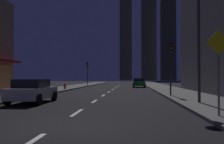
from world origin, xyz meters
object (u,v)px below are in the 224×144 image
object	(u,v)px
fire_hydrant_far_left	(65,86)
traffic_light_far_left	(87,68)
traffic_light_near_right	(171,57)
pedestrian_crossing_sign	(219,65)
car_parked_far	(139,83)
car_parked_near	(33,91)
street_lamp_right	(184,16)

from	to	relation	value
fire_hydrant_far_left	traffic_light_far_left	distance (m)	13.94
traffic_light_near_right	traffic_light_far_left	xyz separation A→B (m)	(-11.00, 24.21, 0.00)
fire_hydrant_far_left	pedestrian_crossing_sign	bearing A→B (deg)	-61.23
fire_hydrant_far_left	traffic_light_far_left	xyz separation A→B (m)	(0.40, 13.66, 2.74)
car_parked_far	fire_hydrant_far_left	size ratio (longest dim) A/B	6.48
car_parked_near	pedestrian_crossing_sign	size ratio (longest dim) A/B	1.34
pedestrian_crossing_sign	car_parked_far	bearing A→B (deg)	93.84
pedestrian_crossing_sign	street_lamp_right	bearing A→B (deg)	92.58
car_parked_far	traffic_light_near_right	bearing A→B (deg)	-84.42
traffic_light_near_right	fire_hydrant_far_left	bearing A→B (deg)	137.21
car_parked_near	pedestrian_crossing_sign	bearing A→B (deg)	-29.50
traffic_light_far_left	street_lamp_right	world-z (taller)	street_lamp_right
fire_hydrant_far_left	street_lamp_right	distance (m)	20.17
traffic_light_near_right	street_lamp_right	size ratio (longest dim) A/B	0.64
car_parked_near	street_lamp_right	distance (m)	9.97
car_parked_near	traffic_light_near_right	world-z (taller)	traffic_light_near_right
street_lamp_right	fire_hydrant_far_left	bearing A→B (deg)	125.07
car_parked_near	car_parked_far	size ratio (longest dim) A/B	1.00
traffic_light_far_left	pedestrian_crossing_sign	bearing A→B (deg)	-72.22
traffic_light_far_left	traffic_light_near_right	bearing A→B (deg)	-65.57
car_parked_near	traffic_light_far_left	distance (m)	29.57
pedestrian_crossing_sign	fire_hydrant_far_left	bearing A→B (deg)	118.77
traffic_light_far_left	street_lamp_right	size ratio (longest dim) A/B	0.64
car_parked_near	street_lamp_right	size ratio (longest dim) A/B	0.64
car_parked_far	pedestrian_crossing_sign	xyz separation A→B (m)	(2.00, -29.83, 1.28)
fire_hydrant_far_left	traffic_light_far_left	size ratio (longest dim) A/B	0.16
traffic_light_near_right	pedestrian_crossing_sign	size ratio (longest dim) A/B	1.33
traffic_light_near_right	pedestrian_crossing_sign	world-z (taller)	traffic_light_near_right
traffic_light_far_left	pedestrian_crossing_sign	size ratio (longest dim) A/B	1.33
car_parked_near	fire_hydrant_far_left	world-z (taller)	car_parked_near
car_parked_near	car_parked_far	world-z (taller)	same
car_parked_near	car_parked_far	distance (m)	25.65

